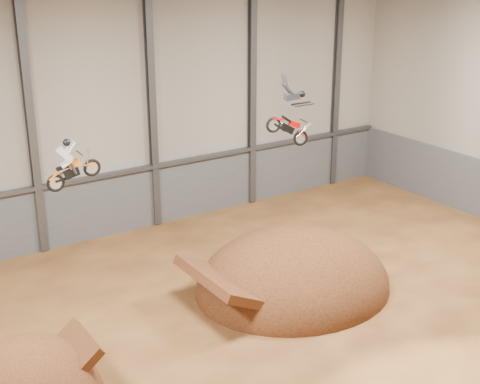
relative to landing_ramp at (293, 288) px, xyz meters
name	(u,v)px	position (x,y,z in m)	size (l,w,h in m)	color
floor	(255,365)	(-5.07, -4.17, 0.00)	(40.00, 40.00, 0.00)	#553116
back_wall	(93,113)	(-5.07, 10.83, 7.00)	(40.00, 0.10, 14.00)	#A0998E
lower_band_back	(100,207)	(-5.07, 10.73, 1.75)	(39.80, 0.18, 3.50)	#56595E
steel_rail	(99,176)	(-5.07, 10.58, 3.55)	(39.80, 0.35, 0.20)	#47494F
steel_column_2	(30,122)	(-8.40, 10.63, 7.00)	(0.40, 0.36, 13.90)	#47494F
steel_column_3	(152,106)	(-1.73, 10.63, 7.00)	(0.40, 0.36, 13.90)	#47494F
steel_column_4	(252,93)	(4.93, 10.63, 7.00)	(0.40, 0.36, 13.90)	#47494F
steel_column_5	(336,82)	(11.60, 10.63, 7.00)	(0.40, 0.36, 13.90)	#47494F
landing_ramp	(293,288)	(0.00, 0.00, 0.00)	(9.48, 8.39, 5.47)	#3B1C0E
fmx_rider_a	(75,159)	(-9.39, 1.74, 7.48)	(2.17, 0.83, 1.96)	orange
fmx_rider_b	(284,111)	(-1.15, -0.51, 8.73)	(2.77, 0.79, 2.37)	red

